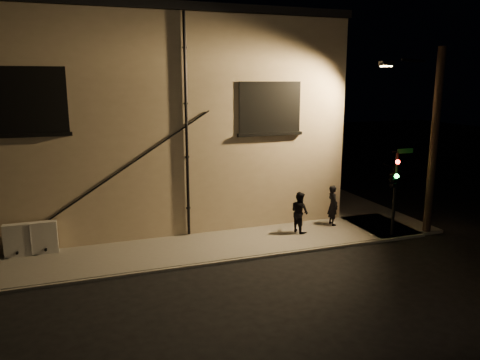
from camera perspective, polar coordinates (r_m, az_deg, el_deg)
name	(u,v)px	position (r m, az deg, el deg)	size (l,w,h in m)	color
ground	(260,258)	(16.47, 2.41, -9.47)	(90.00, 90.00, 0.00)	black
sidewalk	(248,218)	(20.74, 0.98, -4.70)	(21.00, 16.00, 0.12)	#5D5954
building	(133,115)	(23.40, -12.90, 7.76)	(16.20, 12.23, 8.80)	tan
utility_cabinet	(31,239)	(17.79, -24.13, -6.56)	(1.73, 0.29, 1.14)	beige
pedestrian_a	(333,205)	(19.83, 11.25, -3.03)	(0.61, 0.40, 1.68)	black
pedestrian_b	(300,212)	(18.70, 7.28, -3.89)	(0.79, 0.62, 1.63)	black
traffic_signal	(393,179)	(18.66, 18.18, 0.16)	(1.36, 1.99, 3.38)	black
streetlamp_pole	(431,138)	(19.55, 22.29, 4.75)	(2.03, 1.39, 7.28)	black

